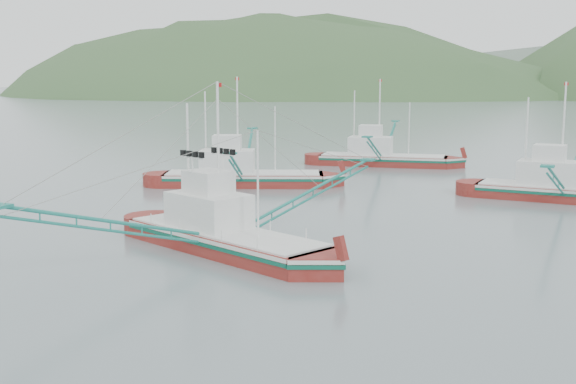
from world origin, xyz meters
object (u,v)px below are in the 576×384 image
at_px(bg_boat_far, 382,150).
at_px(main_boat, 223,215).
at_px(bg_boat_right, 563,183).
at_px(bg_boat_left, 242,162).

bearing_deg(bg_boat_far, main_boat, -95.09).
bearing_deg(bg_boat_right, main_boat, -119.86).
relative_size(main_boat, bg_boat_right, 0.97).
bearing_deg(bg_boat_left, bg_boat_right, -16.04).
xyz_separation_m(bg_boat_far, bg_boat_left, (-7.34, -21.63, 0.42)).
bearing_deg(main_boat, bg_boat_far, 115.82).
height_order(main_boat, bg_boat_right, main_boat).
height_order(bg_boat_right, bg_boat_far, bg_boat_far).
bearing_deg(bg_boat_right, bg_boat_far, 143.23).
distance_m(bg_boat_far, bg_boat_left, 22.85).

